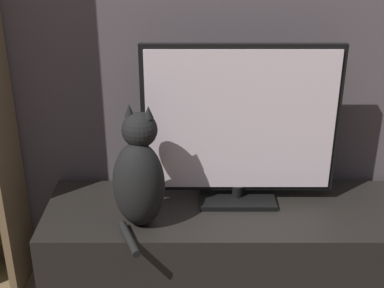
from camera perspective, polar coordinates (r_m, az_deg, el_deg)
tv_stand at (r=2.24m, az=4.00°, el=-11.53°), size 1.45×0.46×0.42m
tv at (r=2.04m, az=5.29°, el=1.86°), size 0.75×0.18×0.64m
cat at (r=1.94m, az=-5.50°, el=-3.46°), size 0.23×0.33×0.46m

